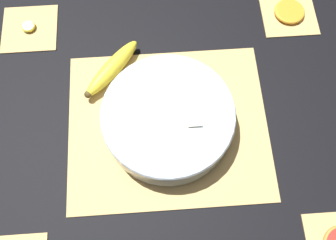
% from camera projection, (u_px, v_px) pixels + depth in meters
% --- Properties ---
extents(ground_plane, '(6.00, 6.00, 0.00)m').
position_uv_depth(ground_plane, '(168.00, 126.00, 0.88)').
color(ground_plane, black).
extents(bamboo_mat_center, '(0.45, 0.38, 0.01)m').
position_uv_depth(bamboo_mat_center, '(168.00, 125.00, 0.88)').
color(bamboo_mat_center, tan).
rests_on(bamboo_mat_center, ground_plane).
extents(coaster_mat_far_left, '(0.14, 0.14, 0.01)m').
position_uv_depth(coaster_mat_far_left, '(30.00, 28.00, 0.98)').
color(coaster_mat_far_left, tan).
rests_on(coaster_mat_far_left, ground_plane).
extents(coaster_mat_far_right, '(0.14, 0.14, 0.01)m').
position_uv_depth(coaster_mat_far_right, '(289.00, 13.00, 1.00)').
color(coaster_mat_far_right, tan).
rests_on(coaster_mat_far_right, ground_plane).
extents(fruit_salad_bowl, '(0.29, 0.29, 0.07)m').
position_uv_depth(fruit_salad_bowl, '(168.00, 118.00, 0.84)').
color(fruit_salad_bowl, silver).
rests_on(fruit_salad_bowl, bamboo_mat_center).
extents(whole_banana, '(0.15, 0.16, 0.04)m').
position_uv_depth(whole_banana, '(112.00, 68.00, 0.91)').
color(whole_banana, yellow).
rests_on(whole_banana, bamboo_mat_center).
extents(orange_slice_whole, '(0.08, 0.08, 0.01)m').
position_uv_depth(orange_slice_whole, '(289.00, 11.00, 0.99)').
color(orange_slice_whole, orange).
rests_on(orange_slice_whole, coaster_mat_far_right).
extents(banana_coin_single, '(0.03, 0.03, 0.01)m').
position_uv_depth(banana_coin_single, '(29.00, 27.00, 0.97)').
color(banana_coin_single, '#F4EABC').
rests_on(banana_coin_single, coaster_mat_far_left).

